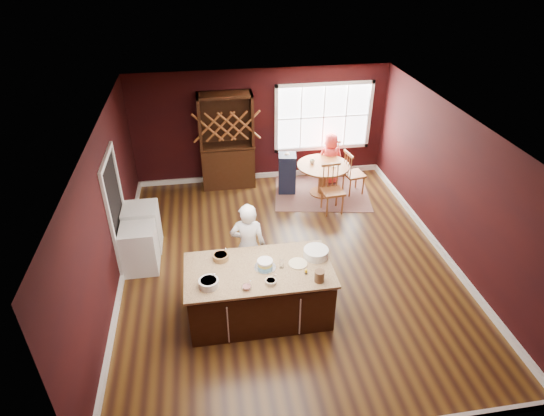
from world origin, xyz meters
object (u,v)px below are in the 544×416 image
at_px(kitchen_island, 259,293).
at_px(chair_south, 333,190).
at_px(high_chair, 287,173).
at_px(dryer, 143,228).
at_px(chair_north, 329,158).
at_px(washer, 140,249).
at_px(toddler, 288,158).
at_px(seated_woman, 330,159).
at_px(baker, 248,246).
at_px(layer_cake, 265,264).
at_px(hutch, 227,142).
at_px(chair_east, 354,172).
at_px(dining_table, 323,173).

relative_size(kitchen_island, chair_south, 2.07).
relative_size(high_chair, dryer, 1.06).
xyz_separation_m(chair_north, washer, (-4.28, -3.00, -0.08)).
bearing_deg(toddler, high_chair, -111.10).
relative_size(washer, dryer, 0.95).
distance_m(chair_south, washer, 4.17).
distance_m(chair_south, seated_woman, 1.36).
bearing_deg(baker, chair_south, -123.88).
bearing_deg(kitchen_island, toddler, 73.09).
distance_m(layer_cake, hutch, 4.42).
xyz_separation_m(chair_east, hutch, (-2.85, 0.83, 0.60)).
bearing_deg(washer, high_chair, 37.64).
distance_m(dining_table, washer, 4.48).
bearing_deg(hutch, chair_south, -36.33).
relative_size(high_chair, washer, 1.12).
relative_size(kitchen_island, hutch, 0.99).
bearing_deg(toddler, dining_table, -25.02).
bearing_deg(hutch, dryer, -128.14).
distance_m(chair_east, seated_woman, 0.73).
relative_size(layer_cake, washer, 0.38).
distance_m(kitchen_island, dryer, 2.89).
bearing_deg(chair_north, hutch, -4.07).
height_order(chair_north, high_chair, chair_north).
height_order(chair_north, washer, chair_north).
xyz_separation_m(dining_table, washer, (-3.92, -2.17, -0.10)).
relative_size(layer_cake, dryer, 0.36).
bearing_deg(high_chair, chair_north, 35.89).
bearing_deg(dining_table, hutch, 159.99).
distance_m(chair_north, dryer, 4.89).
bearing_deg(seated_woman, chair_east, 124.30).
xyz_separation_m(toddler, dryer, (-3.17, -1.88, -0.35)).
bearing_deg(toddler, hutch, 162.89).
distance_m(hutch, washer, 3.52).
distance_m(chair_east, chair_south, 1.03).
xyz_separation_m(kitchen_island, layer_cake, (0.10, 0.02, 0.55)).
bearing_deg(hutch, baker, -88.88).
height_order(seated_woman, toddler, seated_woman).
distance_m(chair_east, dryer, 4.88).
relative_size(chair_north, seated_woman, 0.81).
distance_m(chair_north, toddler, 1.24).
height_order(kitchen_island, baker, baker).
distance_m(kitchen_island, layer_cake, 0.56).
distance_m(baker, chair_east, 3.98).
xyz_separation_m(baker, high_chair, (1.26, 3.15, -0.32)).
bearing_deg(high_chair, washer, -133.52).
bearing_deg(chair_east, high_chair, 69.10).
relative_size(kitchen_island, high_chair, 2.30).
relative_size(chair_north, hutch, 0.46).
relative_size(toddler, hutch, 0.11).
bearing_deg(washer, dryer, 90.00).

